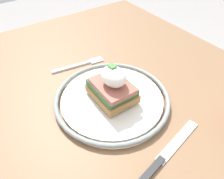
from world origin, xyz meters
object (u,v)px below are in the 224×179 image
Objects in this scene: fork at (81,64)px; knife at (160,161)px; sandwich at (112,86)px; plate at (112,99)px.

fork is 0.70× the size of knife.
knife is (0.33, -0.02, 0.00)m from fork.
fork is 0.33m from knife.
sandwich is 0.49× the size of knife.
knife is (0.17, -0.01, -0.04)m from sandwich.
plate is 1.77× the size of fork.
plate is 2.57× the size of sandwich.
plate is 1.25× the size of knife.
fork is at bearing 175.79° from knife.
knife is at bearing -5.10° from sandwich.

